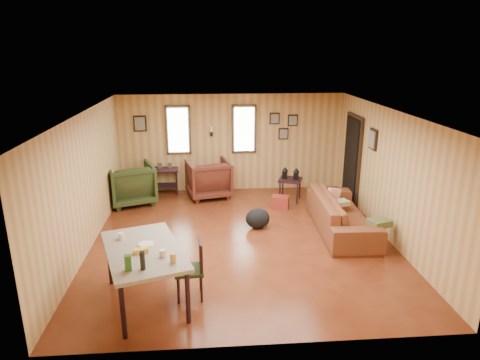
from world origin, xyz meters
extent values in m
cube|color=brown|center=(0.00, 0.00, -0.01)|extent=(5.50, 6.00, 0.02)
cube|color=#997C5B|center=(0.00, 0.00, 2.41)|extent=(5.50, 6.00, 0.02)
cube|color=#DDB36E|center=(0.00, 3.01, 1.20)|extent=(5.50, 0.02, 2.40)
cube|color=#DDB36E|center=(0.00, -3.01, 1.20)|extent=(5.50, 0.02, 2.40)
cube|color=#DDB36E|center=(-2.76, 0.00, 1.20)|extent=(0.02, 6.00, 2.40)
cube|color=#DDB36E|center=(2.76, 0.00, 1.20)|extent=(0.02, 6.00, 2.40)
cube|color=black|center=(-1.30, 2.97, 1.55)|extent=(0.60, 0.05, 1.20)
cube|color=#E0F2D1|center=(-1.30, 2.93, 1.55)|extent=(0.48, 0.04, 1.06)
cube|color=black|center=(0.30, 2.97, 1.55)|extent=(0.60, 0.05, 1.20)
cube|color=#E0F2D1|center=(0.30, 2.93, 1.55)|extent=(0.48, 0.04, 1.06)
cube|color=black|center=(-0.50, 2.95, 1.45)|extent=(0.07, 0.05, 0.12)
cylinder|color=silver|center=(-0.50, 2.89, 1.58)|extent=(0.07, 0.07, 0.14)
cube|color=black|center=(2.72, 1.95, 1.00)|extent=(0.06, 1.00, 2.05)
cube|color=black|center=(2.68, 1.95, 1.00)|extent=(0.04, 0.82, 1.90)
cube|color=black|center=(1.05, 2.97, 1.80)|extent=(0.24, 0.04, 0.28)
cube|color=#9E998C|center=(1.05, 2.94, 1.80)|extent=(0.19, 0.02, 0.22)
cube|color=black|center=(1.50, 2.97, 1.75)|extent=(0.24, 0.04, 0.28)
cube|color=#9E998C|center=(1.50, 2.94, 1.75)|extent=(0.19, 0.02, 0.22)
cube|color=black|center=(1.28, 2.97, 1.42)|extent=(0.24, 0.04, 0.28)
cube|color=#9E998C|center=(1.28, 2.94, 1.42)|extent=(0.19, 0.02, 0.22)
cube|color=black|center=(-2.20, 2.97, 1.72)|extent=(0.30, 0.04, 0.38)
cube|color=#9E998C|center=(-2.20, 2.94, 1.72)|extent=(0.24, 0.02, 0.31)
cube|color=black|center=(2.72, 0.85, 1.70)|extent=(0.04, 0.34, 0.42)
cube|color=#9E998C|center=(2.69, 0.85, 1.70)|extent=(0.02, 0.27, 0.34)
imported|color=brown|center=(2.00, 0.28, 0.47)|extent=(0.80, 2.43, 0.94)
imported|color=#532419|center=(-0.60, 2.48, 0.50)|extent=(1.15, 1.10, 1.00)
imported|color=#2C391A|center=(-2.38, 2.15, 0.51)|extent=(1.26, 1.22, 1.03)
cube|color=black|center=(-1.64, 2.85, 0.61)|extent=(0.65, 0.60, 0.04)
cube|color=black|center=(-1.64, 2.85, 0.20)|extent=(0.59, 0.54, 0.03)
cylinder|color=black|center=(-1.88, 2.62, 0.30)|extent=(0.05, 0.05, 0.60)
cylinder|color=black|center=(-1.37, 2.65, 0.30)|extent=(0.05, 0.05, 0.60)
cylinder|color=black|center=(-1.91, 3.05, 0.30)|extent=(0.05, 0.05, 0.60)
cylinder|color=black|center=(-1.41, 3.09, 0.30)|extent=(0.05, 0.05, 0.60)
cube|color=#4F4035|center=(-1.77, 2.84, 0.70)|extent=(0.11, 0.03, 0.14)
cube|color=#4F4035|center=(-1.53, 2.86, 0.69)|extent=(0.10, 0.03, 0.13)
cube|color=black|center=(1.31, 2.06, 0.51)|extent=(0.65, 0.65, 0.04)
cylinder|color=black|center=(1.05, 1.94, 0.25)|extent=(0.05, 0.05, 0.51)
cylinder|color=black|center=(1.43, 1.80, 0.25)|extent=(0.05, 0.05, 0.51)
cylinder|color=black|center=(1.19, 2.32, 0.25)|extent=(0.05, 0.05, 0.51)
cylinder|color=black|center=(1.57, 2.18, 0.25)|extent=(0.05, 0.05, 0.51)
cube|color=black|center=(1.18, 2.10, 0.62)|extent=(0.14, 0.14, 0.18)
cone|color=black|center=(1.18, 2.10, 0.76)|extent=(0.20, 0.20, 0.10)
cube|color=black|center=(1.43, 2.02, 0.62)|extent=(0.14, 0.14, 0.18)
cone|color=black|center=(1.43, 2.02, 0.76)|extent=(0.20, 0.20, 0.10)
cube|color=maroon|center=(1.00, 1.60, 0.13)|extent=(0.44, 0.37, 0.27)
ellipsoid|color=black|center=(0.36, 0.50, 0.21)|extent=(0.59, 0.52, 0.42)
cube|color=#535E34|center=(2.42, -0.52, 0.48)|extent=(0.44, 0.40, 0.12)
cube|color=red|center=(1.97, 0.78, 0.56)|extent=(0.34, 0.18, 0.33)
cube|color=tan|center=(2.06, 0.57, 0.47)|extent=(0.37, 0.33, 0.09)
cube|color=gray|center=(-1.51, -1.94, 0.80)|extent=(1.43, 1.84, 0.05)
cylinder|color=black|center=(-1.68, -2.74, 0.39)|extent=(0.08, 0.08, 0.78)
cylinder|color=black|center=(-0.90, -2.48, 0.39)|extent=(0.08, 0.08, 0.78)
cylinder|color=black|center=(-2.12, -1.40, 0.39)|extent=(0.08, 0.08, 0.78)
cylinder|color=black|center=(-1.34, -1.15, 0.39)|extent=(0.08, 0.08, 0.78)
cylinder|color=silver|center=(-1.23, -2.19, 0.87)|extent=(0.11, 0.11, 0.10)
cylinder|color=silver|center=(-1.87, -1.61, 0.87)|extent=(0.11, 0.11, 0.10)
cube|color=#275B20|center=(-1.62, -2.52, 0.93)|extent=(0.10, 0.10, 0.21)
cylinder|color=black|center=(-1.44, -2.51, 0.95)|extent=(0.08, 0.08, 0.24)
cylinder|color=tan|center=(-1.08, -2.37, 0.89)|extent=(0.10, 0.10, 0.13)
cylinder|color=silver|center=(-1.50, -1.82, 0.84)|extent=(0.27, 0.27, 0.02)
cube|color=gold|center=(-1.53, -2.06, 0.86)|extent=(0.21, 0.14, 0.06)
cube|color=#2C391A|center=(-0.91, -1.87, 0.43)|extent=(0.42, 0.42, 0.05)
cube|color=black|center=(-0.74, -1.86, 0.67)|extent=(0.06, 0.38, 0.44)
cylinder|color=black|center=(-1.06, -2.04, 0.21)|extent=(0.04, 0.04, 0.42)
cylinder|color=black|center=(-0.74, -2.02, 0.21)|extent=(0.04, 0.04, 0.42)
cylinder|color=black|center=(-1.08, -1.71, 0.21)|extent=(0.04, 0.04, 0.42)
cylinder|color=black|center=(-0.75, -1.70, 0.21)|extent=(0.04, 0.04, 0.42)
camera|label=1|loc=(-0.61, -7.34, 3.48)|focal=32.00mm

